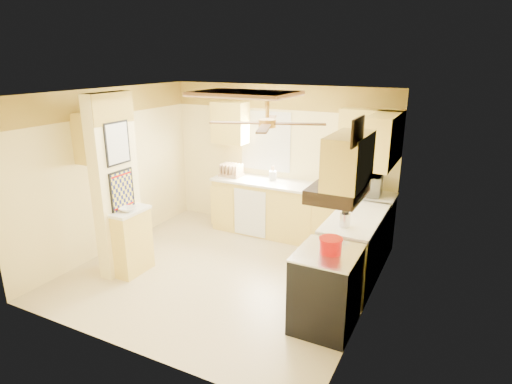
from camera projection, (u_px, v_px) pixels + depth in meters
The scene contains 34 objects.
floor at pixel (224, 272), 6.08m from camera, with size 4.00×4.00×0.00m, color #CBB98D.
ceiling at pixel (219, 93), 5.33m from camera, with size 4.00×4.00×0.00m, color white.
wall_back at pixel (279, 160), 7.32m from camera, with size 4.00×4.00×0.00m, color #FFE99B.
wall_front at pixel (118, 241), 4.09m from camera, with size 4.00×4.00×0.00m, color #FFE99B.
wall_left at pixel (110, 171), 6.56m from camera, with size 3.80×3.80×0.00m, color #FFE99B.
wall_right at pixel (373, 212), 4.84m from camera, with size 3.80×3.80×0.00m, color #FFE99B.
wallpaper_border at pixel (280, 97), 6.99m from camera, with size 4.00×0.02×0.40m, color gold.
partition_column at pixel (116, 186), 5.82m from camera, with size 0.20×0.70×2.50m, color #FFE99B.
partition_ledge at pixel (133, 243), 5.96m from camera, with size 0.25×0.55×0.90m, color #FFDB62.
ledge_top at pixel (130, 211), 5.82m from camera, with size 0.28×0.58×0.04m, color white.
lower_cabinets_back at pixel (298, 213), 7.09m from camera, with size 3.00×0.60×0.90m, color #FFDB62.
lower_cabinets_right at pixel (355, 251), 5.73m from camera, with size 0.60×1.40×0.90m, color #FFDB62.
countertop_back at pixel (299, 186), 6.94m from camera, with size 3.04×0.64×0.04m, color white.
countertop_right at pixel (357, 218), 5.59m from camera, with size 0.64×1.44×0.04m, color white.
dishwasher_panel at pixel (250, 213), 7.16m from camera, with size 0.58×0.02×0.80m, color white.
window at pixel (266, 141), 7.33m from camera, with size 0.92×0.02×1.02m.
upper_cab_back_left at pixel (230, 123), 7.36m from camera, with size 0.60×0.35×0.70m, color #FFDB62.
upper_cab_back_right at pixel (371, 133), 6.32m from camera, with size 0.90×0.35×0.70m, color #FFDB62.
upper_cab_right at pixel (383, 140), 5.80m from camera, with size 0.35×1.00×0.70m, color #FFDB62.
upper_cab_left_wall at pixel (102, 136), 6.10m from camera, with size 0.35×0.75×0.70m, color #FFDB62.
upper_cab_over_stove at pixel (348, 160), 4.24m from camera, with size 0.35×0.76×0.52m, color #FFDB62.
stove at pixel (326, 289), 4.76m from camera, with size 0.68×0.77×0.92m.
range_hood at pixel (338, 191), 4.38m from camera, with size 0.50×0.76×0.14m, color black.
poster_menu at pixel (117, 143), 5.59m from camera, with size 0.02×0.42×0.57m.
poster_nashville at pixel (122, 191), 5.78m from camera, with size 0.02×0.42×0.57m.
ceiling_light_panel at pixel (245, 94), 5.72m from camera, with size 1.35×0.95×0.06m.
ceiling_fan at pixel (267, 123), 4.37m from camera, with size 1.15×1.15×0.26m.
vent_grate at pixel (358, 131), 3.77m from camera, with size 0.02×0.40×0.25m, color black.
microwave at pixel (363, 184), 6.45m from camera, with size 0.55×0.38×0.31m, color white.
bowl at pixel (128, 209), 5.76m from camera, with size 0.21×0.21×0.05m, color white.
dutch_oven at pixel (331, 245), 4.58m from camera, with size 0.26×0.26×0.17m.
kettle at pixel (345, 220), 5.22m from camera, with size 0.13×0.13×0.20m.
dish_rack at pixel (231, 172), 7.45m from camera, with size 0.38×0.28×0.22m.
utensil_crock at pixel (273, 175), 7.21m from camera, with size 0.12×0.12×0.24m.
Camera 1 is at (2.87, -4.66, 2.93)m, focal length 30.00 mm.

